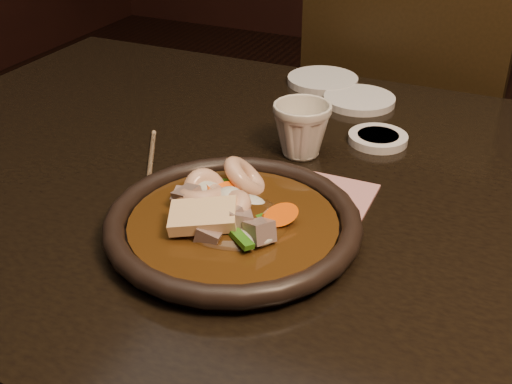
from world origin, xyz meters
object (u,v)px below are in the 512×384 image
at_px(table, 368,248).
at_px(plate, 233,224).
at_px(tea_cup, 302,128).
at_px(chair, 405,146).

bearing_deg(table, plate, -131.35).
bearing_deg(plate, table, 48.65).
xyz_separation_m(plate, tea_cup, (-0.00, 0.24, 0.03)).
distance_m(table, plate, 0.22).
height_order(table, plate, plate).
relative_size(table, chair, 1.69).
bearing_deg(chair, tea_cup, 90.14).
height_order(table, chair, chair).
bearing_deg(tea_cup, chair, 84.96).
bearing_deg(table, chair, 97.34).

